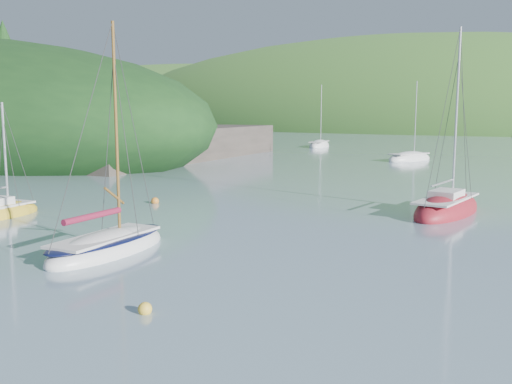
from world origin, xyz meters
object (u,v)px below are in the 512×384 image
Objects in this scene: sloop_red at (447,210)px; sailboat_yellow at (0,214)px; distant_sloop_a at (410,159)px; daysailer_white at (108,247)px; distant_sloop_c at (319,146)px.

sailboat_yellow is (-18.64, -14.23, -0.04)m from sloop_red.
sloop_red is 1.13× the size of distant_sloop_a.
sailboat_yellow is at bearing 161.64° from daysailer_white.
distant_sloop_a is at bearing 72.02° from sailboat_yellow.
daysailer_white is 10.62m from sailboat_yellow.
distant_sloop_c is at bearing 126.73° from sloop_red.
distant_sloop_a reaches higher than sailboat_yellow.
distant_sloop_c is (-14.36, 60.04, 0.01)m from sailboat_yellow.
distant_sloop_c is (-24.82, 61.83, -0.04)m from daysailer_white.
sloop_red is 23.46m from sailboat_yellow.
daysailer_white is at bearing -20.85° from sailboat_yellow.
sloop_red is 1.65× the size of sailboat_yellow.
sailboat_yellow is 0.63× the size of distant_sloop_c.
sailboat_yellow is at bearing -79.99° from distant_sloop_a.
distant_sloop_c is at bearing 92.28° from sailboat_yellow.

